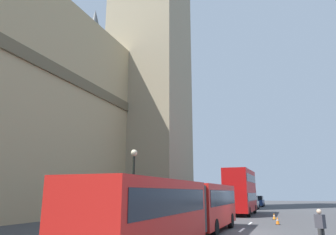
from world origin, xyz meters
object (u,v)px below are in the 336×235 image
object	(u,v)px
sedan_trailing	(258,201)
street_lamp	(133,183)
double_decker_bus	(241,190)
traffic_cone_west	(278,221)
articulated_bus	(183,206)
traffic_cone_middle	(274,216)
pedestrian_near_cones	(321,227)
sedan_lead	(252,203)

from	to	relation	value
sedan_trailing	street_lamp	size ratio (longest dim) A/B	0.83
double_decker_bus	sedan_trailing	size ratio (longest dim) A/B	2.06
double_decker_bus	traffic_cone_west	size ratio (longest dim) A/B	15.64
articulated_bus	traffic_cone_middle	size ratio (longest dim) A/B	29.72
traffic_cone_middle	pedestrian_near_cones	distance (m)	15.30
street_lamp	articulated_bus	bearing A→B (deg)	-124.01
pedestrian_near_cones	sedan_trailing	bearing A→B (deg)	8.82
sedan_lead	pedestrian_near_cones	size ratio (longest dim) A/B	2.60
double_decker_bus	street_lamp	world-z (taller)	street_lamp
sedan_trailing	pedestrian_near_cones	xyz separation A→B (m)	(-41.55, -6.45, -0.00)
double_decker_bus	pedestrian_near_cones	size ratio (longest dim) A/B	5.37
traffic_cone_west	street_lamp	xyz separation A→B (m)	(-7.76, 8.60, 2.77)
pedestrian_near_cones	traffic_cone_middle	bearing A→B (deg)	10.12
articulated_bus	traffic_cone_west	distance (m)	11.64
double_decker_bus	pedestrian_near_cones	xyz separation A→B (m)	(-20.18, -6.33, -1.80)
sedan_lead	street_lamp	size ratio (longest dim) A/B	0.83
sedan_trailing	street_lamp	world-z (taller)	street_lamp
articulated_bus	street_lamp	xyz separation A→B (m)	(3.04, 4.51, 1.31)
traffic_cone_middle	pedestrian_near_cones	world-z (taller)	pedestrian_near_cones
double_decker_bus	traffic_cone_middle	size ratio (longest dim) A/B	15.64
sedan_lead	traffic_cone_middle	xyz separation A→B (m)	(-17.41, -3.89, -0.63)
street_lamp	traffic_cone_west	bearing A→B (deg)	-47.96
double_decker_bus	traffic_cone_west	bearing A→B (deg)	-157.30
sedan_lead	street_lamp	world-z (taller)	street_lamp
sedan_lead	traffic_cone_west	world-z (taller)	sedan_lead
double_decker_bus	sedan_trailing	world-z (taller)	double_decker_bus
sedan_lead	traffic_cone_middle	distance (m)	17.85
sedan_lead	sedan_trailing	size ratio (longest dim) A/B	1.00
street_lamp	sedan_lead	bearing A→B (deg)	-8.12
traffic_cone_west	street_lamp	bearing A→B (deg)	132.04
sedan_trailing	pedestrian_near_cones	size ratio (longest dim) A/B	2.60
sedan_trailing	traffic_cone_west	world-z (taller)	sedan_trailing
sedan_lead	sedan_trailing	bearing A→B (deg)	-0.82
double_decker_bus	sedan_lead	size ratio (longest dim) A/B	2.06
street_lamp	traffic_cone_middle	bearing A→B (deg)	-33.26
double_decker_bus	traffic_cone_west	distance (m)	10.89
double_decker_bus	traffic_cone_west	xyz separation A→B (m)	(-9.79, -4.10, -2.43)
articulated_bus	sedan_lead	world-z (taller)	articulated_bus
sedan_trailing	traffic_cone_middle	size ratio (longest dim) A/B	7.59
traffic_cone_west	pedestrian_near_cones	world-z (taller)	pedestrian_near_cones
articulated_bus	traffic_cone_middle	xyz separation A→B (m)	(15.47, -3.64, -1.46)
traffic_cone_middle	double_decker_bus	bearing A→B (deg)	35.41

